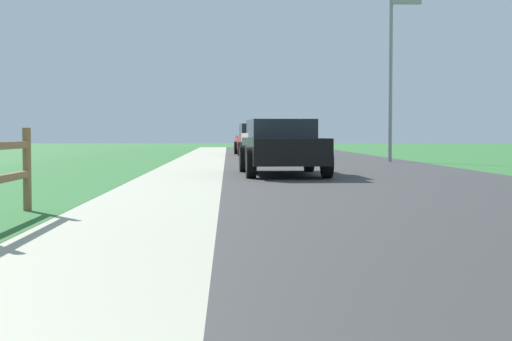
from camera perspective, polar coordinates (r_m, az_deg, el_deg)
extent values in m
plane|color=#337035|center=(24.50, -2.34, 0.30)|extent=(120.00, 120.00, 0.00)
cube|color=#3A3A3A|center=(26.71, 5.21, 0.50)|extent=(7.00, 66.00, 0.01)
cube|color=#B4B49B|center=(26.68, -8.78, 0.47)|extent=(6.00, 66.00, 0.01)
cube|color=#337035|center=(26.90, -11.95, 0.47)|extent=(5.00, 66.00, 0.00)
cylinder|color=brown|center=(10.71, -16.38, 0.06)|extent=(0.11, 0.11, 1.11)
cube|color=black|center=(19.47, 1.93, 1.49)|extent=(1.93, 4.88, 0.62)
cube|color=#1E232B|center=(19.65, 1.88, 3.07)|extent=(1.62, 2.12, 0.46)
cylinder|color=black|center=(18.11, 5.20, 0.59)|extent=(0.25, 0.73, 0.72)
cylinder|color=black|center=(17.91, -0.37, 0.57)|extent=(0.25, 0.73, 0.72)
cylinder|color=black|center=(21.07, 3.89, 0.89)|extent=(0.25, 0.73, 0.72)
cylinder|color=black|center=(20.90, -0.90, 0.88)|extent=(0.25, 0.73, 0.72)
cube|color=#C6B793|center=(29.48, 1.06, 2.02)|extent=(2.13, 4.43, 0.75)
cube|color=#1E232B|center=(29.55, 1.05, 3.23)|extent=(1.76, 2.06, 0.50)
cylinder|color=black|center=(28.29, 3.25, 1.34)|extent=(0.27, 0.72, 0.71)
cylinder|color=black|center=(28.06, -0.49, 1.33)|extent=(0.27, 0.72, 0.71)
cylinder|color=black|center=(30.93, 2.48, 1.45)|extent=(0.27, 0.72, 0.71)
cylinder|color=black|center=(30.72, -0.95, 1.45)|extent=(0.27, 0.72, 0.71)
cube|color=maroon|center=(37.74, 0.05, 2.06)|extent=(2.03, 4.79, 0.66)
cube|color=#1E232B|center=(37.74, 0.05, 3.00)|extent=(1.68, 2.09, 0.58)
cylinder|color=black|center=(36.39, 1.66, 1.59)|extent=(0.25, 0.66, 0.64)
cylinder|color=black|center=(36.22, -1.15, 1.59)|extent=(0.25, 0.66, 0.64)
cylinder|color=black|center=(39.28, 1.17, 1.67)|extent=(0.25, 0.66, 0.64)
cylinder|color=black|center=(39.13, -1.44, 1.67)|extent=(0.25, 0.66, 0.64)
cylinder|color=gray|center=(29.17, 9.79, 6.52)|extent=(0.14, 0.14, 5.98)
cube|color=#999999|center=(29.61, 10.90, 11.98)|extent=(1.10, 0.20, 0.14)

